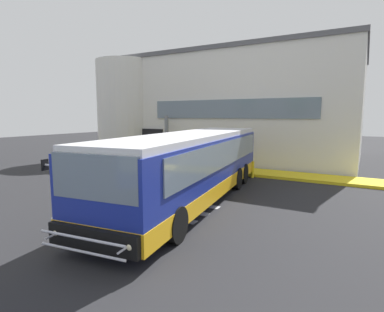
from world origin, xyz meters
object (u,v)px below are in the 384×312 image
(entry_support_column, at_px, (167,139))
(safety_bollard_yellow, at_px, (252,170))
(bus_main_foreground, at_px, (192,168))
(passenger_by_doorway, at_px, (180,151))
(passenger_near_column, at_px, (171,149))

(entry_support_column, xyz_separation_m, safety_bollard_yellow, (6.86, -1.80, -1.31))
(bus_main_foreground, bearing_deg, entry_support_column, 129.95)
(passenger_by_doorway, bearing_deg, bus_main_foreground, -55.15)
(bus_main_foreground, relative_size, safety_bollard_yellow, 13.61)
(passenger_near_column, bearing_deg, passenger_by_doorway, -7.25)
(entry_support_column, bearing_deg, bus_main_foreground, -50.05)
(entry_support_column, height_order, safety_bollard_yellow, entry_support_column)
(bus_main_foreground, relative_size, passenger_near_column, 7.31)
(bus_main_foreground, bearing_deg, passenger_near_column, 128.74)
(bus_main_foreground, relative_size, passenger_by_doorway, 7.31)
(bus_main_foreground, xyz_separation_m, passenger_near_column, (-5.45, 6.79, -0.22))
(entry_support_column, xyz_separation_m, bus_main_foreground, (6.22, -7.43, -0.42))
(safety_bollard_yellow, bearing_deg, passenger_near_column, 169.18)
(entry_support_column, relative_size, bus_main_foreground, 0.26)
(entry_support_column, height_order, bus_main_foreground, entry_support_column)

